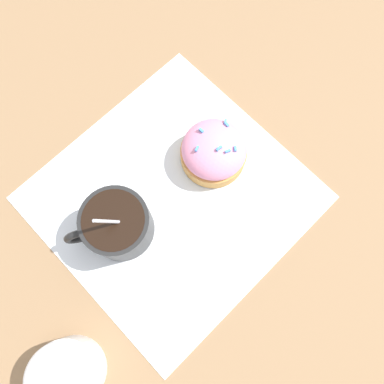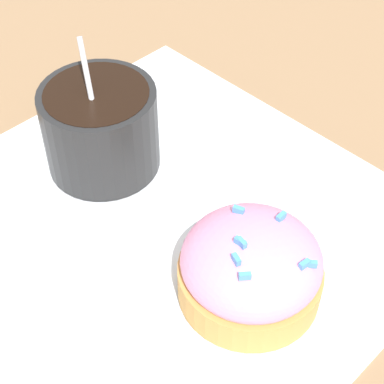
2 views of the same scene
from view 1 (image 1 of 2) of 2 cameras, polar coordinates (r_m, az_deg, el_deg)
ground_plane at (r=0.52m, az=-2.94°, el=-0.88°), size 3.00×3.00×0.00m
paper_napkin at (r=0.51m, az=-2.95°, el=-0.84°), size 0.36×0.35×0.00m
coffee_cup at (r=0.48m, az=-11.40°, el=-4.91°), size 0.11×0.09×0.11m
frosted_pastry at (r=0.51m, az=3.34°, el=6.22°), size 0.09×0.09×0.06m
sugar_bowl at (r=0.50m, az=-18.76°, el=-24.97°), size 0.08×0.08×0.07m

